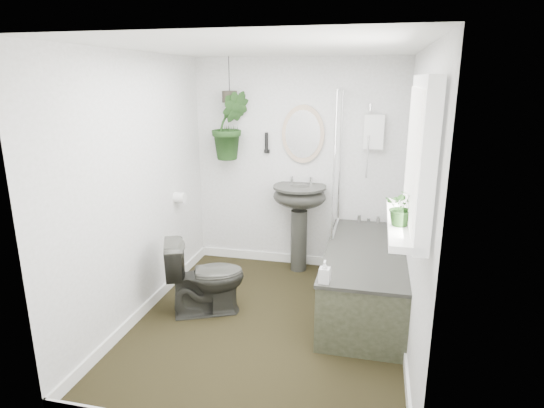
# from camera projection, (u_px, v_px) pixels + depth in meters

# --- Properties ---
(floor) EXTENTS (2.30, 2.80, 0.02)m
(floor) POSITION_uv_depth(u_px,v_px,m) (268.00, 324.00, 4.00)
(floor) COLOR black
(floor) RESTS_ON ground
(ceiling) EXTENTS (2.30, 2.80, 0.02)m
(ceiling) POSITION_uv_depth(u_px,v_px,m) (267.00, 46.00, 3.37)
(ceiling) COLOR white
(ceiling) RESTS_ON ground
(wall_back) EXTENTS (2.30, 0.02, 2.30)m
(wall_back) POSITION_uv_depth(u_px,v_px,m) (298.00, 166.00, 5.01)
(wall_back) COLOR white
(wall_back) RESTS_ON ground
(wall_front) EXTENTS (2.30, 0.02, 2.30)m
(wall_front) POSITION_uv_depth(u_px,v_px,m) (204.00, 264.00, 2.36)
(wall_front) COLOR white
(wall_front) RESTS_ON ground
(wall_left) EXTENTS (0.02, 2.80, 2.30)m
(wall_left) POSITION_uv_depth(u_px,v_px,m) (138.00, 189.00, 3.94)
(wall_left) COLOR white
(wall_left) RESTS_ON ground
(wall_right) EXTENTS (0.02, 2.80, 2.30)m
(wall_right) POSITION_uv_depth(u_px,v_px,m) (417.00, 206.00, 3.43)
(wall_right) COLOR white
(wall_right) RESTS_ON ground
(skirting) EXTENTS (2.30, 2.80, 0.10)m
(skirting) POSITION_uv_depth(u_px,v_px,m) (268.00, 318.00, 3.98)
(skirting) COLOR white
(skirting) RESTS_ON floor
(bathtub) EXTENTS (0.72, 1.72, 0.58)m
(bathtub) POSITION_uv_depth(u_px,v_px,m) (364.00, 278.00, 4.21)
(bathtub) COLOR #2A2A26
(bathtub) RESTS_ON floor
(bath_screen) EXTENTS (0.04, 0.72, 1.40)m
(bath_screen) POSITION_uv_depth(u_px,v_px,m) (338.00, 162.00, 4.48)
(bath_screen) COLOR silver
(bath_screen) RESTS_ON bathtub
(shower_box) EXTENTS (0.20, 0.10, 0.35)m
(shower_box) POSITION_uv_depth(u_px,v_px,m) (374.00, 132.00, 4.66)
(shower_box) COLOR white
(shower_box) RESTS_ON wall_back
(oval_mirror) EXTENTS (0.46, 0.03, 0.62)m
(oval_mirror) POSITION_uv_depth(u_px,v_px,m) (303.00, 134.00, 4.86)
(oval_mirror) COLOR tan
(oval_mirror) RESTS_ON wall_back
(wall_sconce) EXTENTS (0.04, 0.04, 0.22)m
(wall_sconce) POSITION_uv_depth(u_px,v_px,m) (267.00, 143.00, 4.97)
(wall_sconce) COLOR black
(wall_sconce) RESTS_ON wall_back
(toilet_roll_holder) EXTENTS (0.11, 0.11, 0.11)m
(toilet_roll_holder) POSITION_uv_depth(u_px,v_px,m) (180.00, 198.00, 4.65)
(toilet_roll_holder) COLOR white
(toilet_roll_holder) RESTS_ON wall_left
(window_recess) EXTENTS (0.08, 1.00, 0.90)m
(window_recess) POSITION_uv_depth(u_px,v_px,m) (420.00, 154.00, 2.66)
(window_recess) COLOR white
(window_recess) RESTS_ON wall_right
(window_sill) EXTENTS (0.18, 1.00, 0.04)m
(window_sill) POSITION_uv_depth(u_px,v_px,m) (403.00, 222.00, 2.78)
(window_sill) COLOR white
(window_sill) RESTS_ON wall_right
(window_blinds) EXTENTS (0.01, 0.86, 0.76)m
(window_blinds) POSITION_uv_depth(u_px,v_px,m) (412.00, 154.00, 2.67)
(window_blinds) COLOR white
(window_blinds) RESTS_ON wall_right
(toilet) EXTENTS (0.79, 0.65, 0.71)m
(toilet) POSITION_uv_depth(u_px,v_px,m) (205.00, 276.00, 4.10)
(toilet) COLOR #2A2A26
(toilet) RESTS_ON floor
(pedestal_sink) EXTENTS (0.58, 0.49, 0.98)m
(pedestal_sink) POSITION_uv_depth(u_px,v_px,m) (299.00, 228.00, 4.99)
(pedestal_sink) COLOR #2A2A26
(pedestal_sink) RESTS_ON floor
(sill_plant) EXTENTS (0.21, 0.18, 0.22)m
(sill_plant) POSITION_uv_depth(u_px,v_px,m) (403.00, 207.00, 2.63)
(sill_plant) COLOR black
(sill_plant) RESTS_ON window_sill
(hanging_plant) EXTENTS (0.49, 0.44, 0.73)m
(hanging_plant) POSITION_uv_depth(u_px,v_px,m) (230.00, 126.00, 4.90)
(hanging_plant) COLOR black
(hanging_plant) RESTS_ON ceiling
(soap_bottle) EXTENTS (0.08, 0.08, 0.18)m
(soap_bottle) POSITION_uv_depth(u_px,v_px,m) (325.00, 272.00, 3.43)
(soap_bottle) COLOR black
(soap_bottle) RESTS_ON bathtub
(hanging_pot) EXTENTS (0.16, 0.16, 0.12)m
(hanging_pot) POSITION_uv_depth(u_px,v_px,m) (230.00, 97.00, 4.82)
(hanging_pot) COLOR #2E2A21
(hanging_pot) RESTS_ON ceiling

